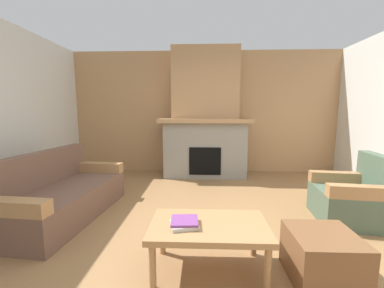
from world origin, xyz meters
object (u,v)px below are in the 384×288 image
object	(u,v)px
coffee_table	(209,230)
fireplace	(205,121)
couch	(61,196)
ottoman	(322,257)
armchair	(353,198)

from	to	relation	value
coffee_table	fireplace	bearing A→B (deg)	89.86
couch	fireplace	bearing A→B (deg)	49.14
fireplace	ottoman	distance (m)	3.55
couch	armchair	size ratio (longest dim) A/B	2.20
ottoman	coffee_table	bearing A→B (deg)	175.12
ottoman	armchair	bearing A→B (deg)	50.53
couch	coffee_table	size ratio (longest dim) A/B	1.87
coffee_table	ottoman	size ratio (longest dim) A/B	1.92
couch	armchair	world-z (taller)	same
couch	coffee_table	bearing A→B (deg)	-27.82
coffee_table	ottoman	world-z (taller)	coffee_table
couch	ottoman	size ratio (longest dim) A/B	3.59
fireplace	coffee_table	world-z (taller)	fireplace
fireplace	coffee_table	distance (m)	3.30
fireplace	couch	world-z (taller)	fireplace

